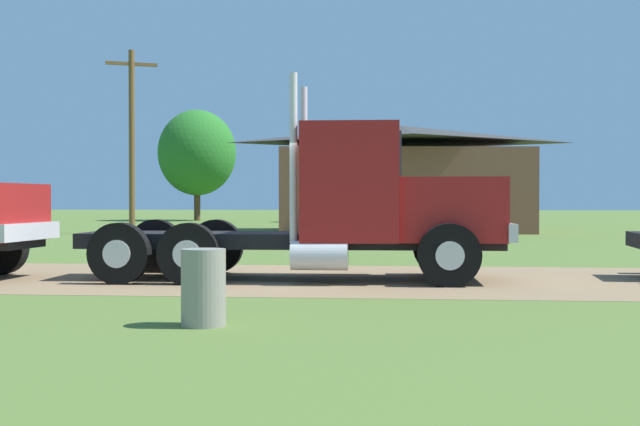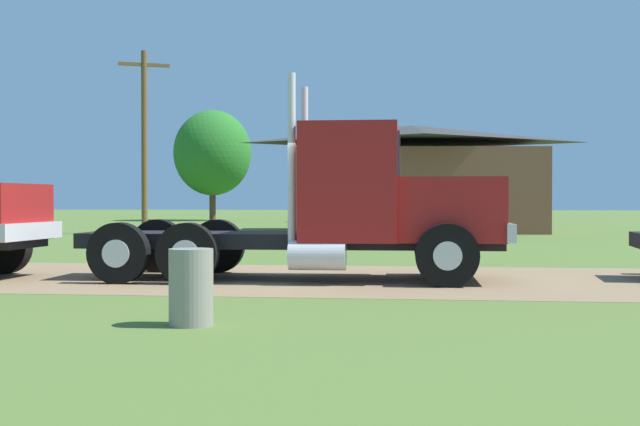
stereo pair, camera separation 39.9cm
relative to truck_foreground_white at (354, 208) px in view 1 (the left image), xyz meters
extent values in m
plane|color=#526B2D|center=(-0.64, 0.11, -1.35)|extent=(200.00, 200.00, 0.00)
cube|color=#886D4D|center=(-0.64, 0.11, -1.34)|extent=(120.00, 6.23, 0.01)
cube|color=black|center=(-1.18, -0.01, -0.61)|extent=(7.87, 1.71, 0.28)
cube|color=maroon|center=(1.79, 0.04, -0.03)|extent=(1.94, 2.11, 1.16)
cube|color=silver|center=(2.79, 0.06, -0.43)|extent=(0.20, 2.28, 0.32)
cube|color=maroon|center=(-0.04, 0.01, 0.46)|extent=(1.78, 2.40, 2.14)
cube|color=#2D3D4C|center=(0.85, 0.03, 0.89)|extent=(0.07, 1.98, 0.94)
cylinder|color=silver|center=(-1.04, 0.94, 0.89)|extent=(0.14, 0.14, 3.00)
cylinder|color=silver|center=(-1.01, -0.94, 0.89)|extent=(0.14, 0.14, 3.00)
cylinder|color=silver|center=(-0.54, -1.03, -0.83)|extent=(1.01, 0.54, 0.52)
cylinder|color=black|center=(1.67, 1.23, -0.80)|extent=(1.10, 0.32, 1.09)
cylinder|color=silver|center=(1.67, 1.39, -0.80)|extent=(0.49, 0.05, 0.49)
cylinder|color=black|center=(1.71, -1.15, -0.80)|extent=(1.10, 0.32, 1.09)
cylinder|color=silver|center=(1.71, -1.31, -0.80)|extent=(0.49, 0.05, 0.49)
cylinder|color=black|center=(-4.13, 1.14, -0.80)|extent=(1.10, 0.32, 1.09)
cylinder|color=silver|center=(-4.13, 1.29, -0.80)|extent=(0.49, 0.05, 0.49)
cylinder|color=black|center=(-4.09, -1.24, -0.80)|extent=(1.10, 0.32, 1.09)
cylinder|color=silver|center=(-4.08, -1.40, -0.80)|extent=(0.49, 0.05, 0.49)
cylinder|color=black|center=(-2.88, 1.16, -0.80)|extent=(1.10, 0.32, 1.09)
cylinder|color=silver|center=(-2.88, 1.32, -0.80)|extent=(0.49, 0.05, 0.49)
cylinder|color=black|center=(-2.84, -1.22, -0.80)|extent=(1.10, 0.32, 1.09)
cylinder|color=silver|center=(-2.83, -1.38, -0.80)|extent=(0.49, 0.05, 0.49)
cube|color=silver|center=(-5.97, -0.72, -0.43)|extent=(0.26, 2.13, 0.32)
cylinder|color=black|center=(-7.10, 0.44, -0.80)|extent=(1.09, 0.35, 1.08)
cylinder|color=silver|center=(-7.10, 0.60, -0.80)|extent=(0.49, 0.06, 0.49)
cylinder|color=gray|center=(-1.46, -5.92, -0.89)|extent=(0.53, 0.53, 0.92)
cube|color=brown|center=(0.87, 24.04, 0.53)|extent=(11.77, 8.63, 3.75)
pyramid|color=#333333|center=(0.87, 24.04, 3.21)|extent=(12.36, 9.06, 0.80)
cube|color=black|center=(-0.42, 20.07, -0.25)|extent=(1.80, 0.23, 2.20)
cylinder|color=brown|center=(-10.69, 19.74, 2.62)|extent=(0.26, 0.26, 7.94)
cube|color=brown|center=(-10.69, 19.74, 5.99)|extent=(2.06, 1.04, 0.14)
cylinder|color=#513823|center=(-13.32, 42.19, -0.06)|extent=(0.44, 0.44, 2.58)
ellipsoid|color=#266C23|center=(-13.32, 42.19, 3.42)|extent=(5.45, 5.45, 6.00)
cylinder|color=#513823|center=(-2.54, 39.25, 0.02)|extent=(0.44, 0.44, 2.74)
ellipsoid|color=#2F7427|center=(-2.54, 39.25, 2.69)|extent=(3.24, 3.24, 3.56)
camera|label=1|loc=(0.87, -15.74, 0.17)|focal=47.34mm
camera|label=2|loc=(1.27, -15.70, 0.17)|focal=47.34mm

